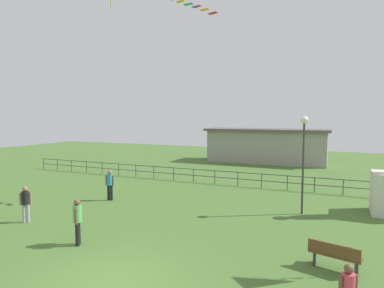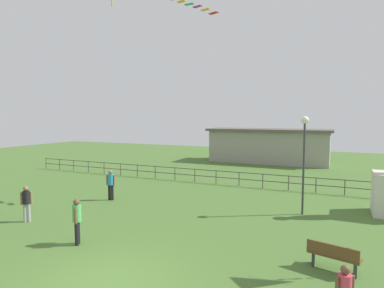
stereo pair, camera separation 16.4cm
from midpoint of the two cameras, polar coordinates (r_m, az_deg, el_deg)
name	(u,v)px [view 2 (the right image)]	position (r m, az deg, el deg)	size (l,w,h in m)	color
ground_plane	(107,284)	(10.08, -14.18, -22.69)	(80.00, 80.00, 0.00)	#476B2D
lamppost	(304,144)	(16.10, 19.30, 0.02)	(0.36, 0.36, 4.65)	#38383D
park_bench	(333,256)	(11.20, 23.85, -17.45)	(1.55, 0.78, 0.85)	brown
person_2	(26,201)	(16.21, -26.71, -8.94)	(0.37, 0.36, 1.60)	#99999E
person_3	(111,183)	(18.73, -13.78, -6.61)	(0.49, 0.31, 1.68)	black
person_4	(77,218)	(12.73, -19.11, -12.19)	(0.31, 0.45, 1.68)	black
waterfront_railing	(238,177)	(22.15, 8.31, -5.65)	(36.04, 0.06, 0.95)	#4C4742
pavilion_building	(268,146)	(33.68, 13.35, -0.26)	(12.05, 4.12, 3.41)	gray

